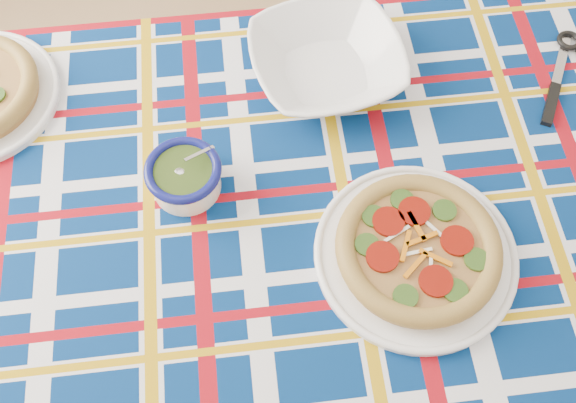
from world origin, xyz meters
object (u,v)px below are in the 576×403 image
(dining_table, at_px, (301,265))
(serving_bowl, at_px, (327,62))
(pesto_bowl, at_px, (184,175))
(main_focaccia_plate, at_px, (418,249))

(dining_table, height_order, serving_bowl, serving_bowl)
(dining_table, height_order, pesto_bowl, pesto_bowl)
(serving_bowl, bearing_deg, main_focaccia_plate, -56.21)
(dining_table, distance_m, pesto_bowl, 0.24)
(main_focaccia_plate, xyz_separation_m, pesto_bowl, (-0.38, 0.03, 0.01))
(dining_table, xyz_separation_m, serving_bowl, (-0.04, 0.34, 0.11))
(pesto_bowl, height_order, serving_bowl, pesto_bowl)
(pesto_bowl, bearing_deg, main_focaccia_plate, -4.88)
(main_focaccia_plate, bearing_deg, serving_bowl, 123.79)
(main_focaccia_plate, relative_size, pesto_bowl, 2.62)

